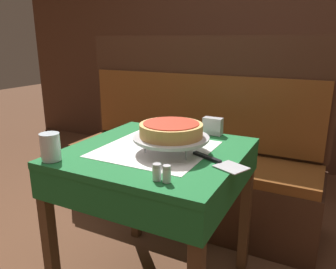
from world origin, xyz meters
The scene contains 12 objects.
dining_table_front centered at (0.00, 0.00, 0.66)m, with size 0.78×0.78×0.77m.
dining_table_rear centered at (0.09, 1.63, 0.67)m, with size 0.73×0.73×0.77m.
booth_bench centered at (-0.16, 0.76, 0.37)m, with size 1.77×0.48×1.27m.
back_wall_panel centered at (0.00, 2.08, 1.20)m, with size 6.00×0.04×2.40m, color #4C2D1E.
pizza_pan_stand centered at (0.08, -0.01, 0.83)m, with size 0.34×0.34×0.07m.
deep_dish_pizza centered at (0.08, -0.01, 0.87)m, with size 0.28×0.28×0.06m.
pizza_server centered at (0.32, -0.05, 0.77)m, with size 0.27×0.16×0.01m.
water_glass_near centered at (-0.31, -0.33, 0.82)m, with size 0.08×0.08×0.12m.
salt_shaker centered at (0.17, -0.30, 0.80)m, with size 0.03×0.03×0.06m.
pepper_shaker centered at (0.21, -0.30, 0.80)m, with size 0.03×0.03×0.06m.
napkin_holder centered at (0.15, 0.34, 0.81)m, with size 0.10×0.05×0.09m.
condiment_caddy centered at (0.15, 1.61, 0.81)m, with size 0.13×0.13×0.18m.
Camera 1 is at (0.70, -1.24, 1.25)m, focal length 35.00 mm.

